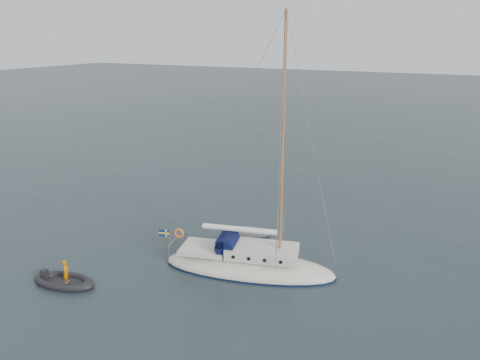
% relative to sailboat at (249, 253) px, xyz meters
% --- Properties ---
extents(ground, '(300.00, 300.00, 0.00)m').
position_rel_sailboat_xyz_m(ground, '(0.18, 2.46, -1.12)').
color(ground, black).
rests_on(ground, ground).
extents(sailboat, '(10.41, 3.11, 14.82)m').
position_rel_sailboat_xyz_m(sailboat, '(0.00, 0.00, 0.00)').
color(sailboat, silver).
rests_on(sailboat, ground).
extents(dinghy, '(3.10, 1.40, 0.44)m').
position_rel_sailboat_xyz_m(dinghy, '(-2.18, 4.52, -0.93)').
color(dinghy, '#525257').
rests_on(dinghy, ground).
extents(rib, '(3.64, 1.65, 1.47)m').
position_rel_sailboat_xyz_m(rib, '(-8.34, -5.84, -0.89)').
color(rib, black).
rests_on(rib, ground).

